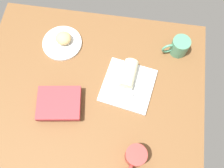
{
  "coord_description": "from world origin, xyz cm",
  "views": [
    {
      "loc": [
        -16.45,
        39.55,
        118.63
      ],
      "look_at": [
        -10.12,
        -3.72,
        7.0
      ],
      "focal_mm": 40.37,
      "sensor_mm": 36.0,
      "label": 1
    }
  ],
  "objects_px": {
    "second_mug": "(179,46)",
    "book_stack": "(59,104)",
    "scone_pastry": "(63,38)",
    "sauce_cup": "(128,95)",
    "round_plate": "(62,43)",
    "square_plate": "(128,85)",
    "breakfast_wrap": "(129,74)",
    "coffee_mug": "(135,157)"
  },
  "relations": [
    {
      "from": "square_plate",
      "to": "sauce_cup",
      "type": "bearing_deg",
      "value": 95.42
    },
    {
      "from": "breakfast_wrap",
      "to": "sauce_cup",
      "type": "bearing_deg",
      "value": 101.6
    },
    {
      "from": "second_mug",
      "to": "coffee_mug",
      "type": "bearing_deg",
      "value": 74.31
    },
    {
      "from": "coffee_mug",
      "to": "second_mug",
      "type": "xyz_separation_m",
      "value": [
        -0.16,
        -0.56,
        -0.0
      ]
    },
    {
      "from": "round_plate",
      "to": "book_stack",
      "type": "relative_size",
      "value": 0.92
    },
    {
      "from": "round_plate",
      "to": "sauce_cup",
      "type": "distance_m",
      "value": 0.44
    },
    {
      "from": "breakfast_wrap",
      "to": "book_stack",
      "type": "distance_m",
      "value": 0.36
    },
    {
      "from": "sauce_cup",
      "to": "second_mug",
      "type": "distance_m",
      "value": 0.36
    },
    {
      "from": "scone_pastry",
      "to": "book_stack",
      "type": "xyz_separation_m",
      "value": [
        -0.05,
        0.34,
        -0.01
      ]
    },
    {
      "from": "square_plate",
      "to": "second_mug",
      "type": "xyz_separation_m",
      "value": [
        -0.23,
        -0.23,
        0.04
      ]
    },
    {
      "from": "square_plate",
      "to": "second_mug",
      "type": "bearing_deg",
      "value": -134.68
    },
    {
      "from": "round_plate",
      "to": "scone_pastry",
      "type": "bearing_deg",
      "value": -130.33
    },
    {
      "from": "square_plate",
      "to": "round_plate",
      "type": "bearing_deg",
      "value": -26.75
    },
    {
      "from": "round_plate",
      "to": "breakfast_wrap",
      "type": "bearing_deg",
      "value": 158.56
    },
    {
      "from": "breakfast_wrap",
      "to": "second_mug",
      "type": "relative_size",
      "value": 1.02
    },
    {
      "from": "book_stack",
      "to": "second_mug",
      "type": "height_order",
      "value": "second_mug"
    },
    {
      "from": "scone_pastry",
      "to": "second_mug",
      "type": "distance_m",
      "value": 0.58
    },
    {
      "from": "sauce_cup",
      "to": "book_stack",
      "type": "height_order",
      "value": "book_stack"
    },
    {
      "from": "round_plate",
      "to": "book_stack",
      "type": "bearing_deg",
      "value": 100.29
    },
    {
      "from": "coffee_mug",
      "to": "second_mug",
      "type": "height_order",
      "value": "coffee_mug"
    },
    {
      "from": "square_plate",
      "to": "breakfast_wrap",
      "type": "distance_m",
      "value": 0.06
    },
    {
      "from": "round_plate",
      "to": "coffee_mug",
      "type": "distance_m",
      "value": 0.68
    },
    {
      "from": "scone_pastry",
      "to": "book_stack",
      "type": "distance_m",
      "value": 0.34
    },
    {
      "from": "square_plate",
      "to": "coffee_mug",
      "type": "height_order",
      "value": "coffee_mug"
    },
    {
      "from": "book_stack",
      "to": "round_plate",
      "type": "bearing_deg",
      "value": -79.71
    },
    {
      "from": "book_stack",
      "to": "sauce_cup",
      "type": "bearing_deg",
      "value": -163.66
    },
    {
      "from": "round_plate",
      "to": "sauce_cup",
      "type": "relative_size",
      "value": 4.09
    },
    {
      "from": "round_plate",
      "to": "book_stack",
      "type": "xyz_separation_m",
      "value": [
        -0.06,
        0.33,
        0.02
      ]
    },
    {
      "from": "square_plate",
      "to": "breakfast_wrap",
      "type": "height_order",
      "value": "breakfast_wrap"
    },
    {
      "from": "coffee_mug",
      "to": "round_plate",
      "type": "bearing_deg",
      "value": -49.77
    },
    {
      "from": "round_plate",
      "to": "coffee_mug",
      "type": "relative_size",
      "value": 1.45
    },
    {
      "from": "round_plate",
      "to": "coffee_mug",
      "type": "xyz_separation_m",
      "value": [
        -0.44,
        0.52,
        0.04
      ]
    },
    {
      "from": "round_plate",
      "to": "breakfast_wrap",
      "type": "relative_size",
      "value": 1.48
    },
    {
      "from": "scone_pastry",
      "to": "second_mug",
      "type": "relative_size",
      "value": 0.6
    },
    {
      "from": "scone_pastry",
      "to": "square_plate",
      "type": "distance_m",
      "value": 0.41
    },
    {
      "from": "second_mug",
      "to": "book_stack",
      "type": "bearing_deg",
      "value": 34.99
    },
    {
      "from": "coffee_mug",
      "to": "sauce_cup",
      "type": "bearing_deg",
      "value": -76.99
    },
    {
      "from": "square_plate",
      "to": "coffee_mug",
      "type": "relative_size",
      "value": 1.7
    },
    {
      "from": "scone_pastry",
      "to": "sauce_cup",
      "type": "bearing_deg",
      "value": 145.43
    },
    {
      "from": "breakfast_wrap",
      "to": "second_mug",
      "type": "height_order",
      "value": "second_mug"
    },
    {
      "from": "square_plate",
      "to": "second_mug",
      "type": "height_order",
      "value": "second_mug"
    },
    {
      "from": "sauce_cup",
      "to": "round_plate",
      "type": "bearing_deg",
      "value": -32.62
    }
  ]
}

